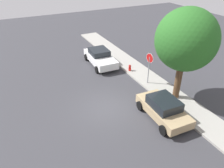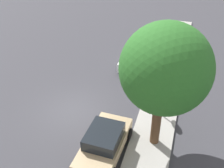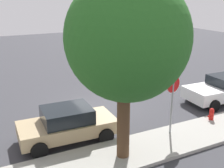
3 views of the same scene
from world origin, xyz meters
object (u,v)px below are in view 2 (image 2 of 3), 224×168
(parked_car_white, at_px, (138,54))
(fire_hydrant, at_px, (155,81))
(parked_car_tan, at_px, (104,142))
(street_tree_near_corner, at_px, (166,69))
(stop_sign, at_px, (153,84))

(parked_car_white, distance_m, fire_hydrant, 3.22)
(parked_car_tan, height_order, parked_car_white, parked_car_white)
(street_tree_near_corner, xyz_separation_m, fire_hydrant, (-5.16, -0.95, -4.07))
(stop_sign, xyz_separation_m, parked_car_white, (-5.24, -1.91, -1.10))
(stop_sign, distance_m, street_tree_near_corner, 3.76)
(stop_sign, relative_size, fire_hydrant, 3.76)
(parked_car_white, bearing_deg, fire_hydrant, 32.64)
(parked_car_tan, distance_m, fire_hydrant, 6.72)
(stop_sign, height_order, parked_car_tan, stop_sign)
(parked_car_white, bearing_deg, parked_car_tan, 1.88)
(stop_sign, height_order, parked_car_white, stop_sign)
(stop_sign, bearing_deg, street_tree_near_corner, 16.39)
(street_tree_near_corner, bearing_deg, fire_hydrant, -169.56)
(parked_car_white, height_order, street_tree_near_corner, street_tree_near_corner)
(parked_car_white, distance_m, street_tree_near_corner, 9.08)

